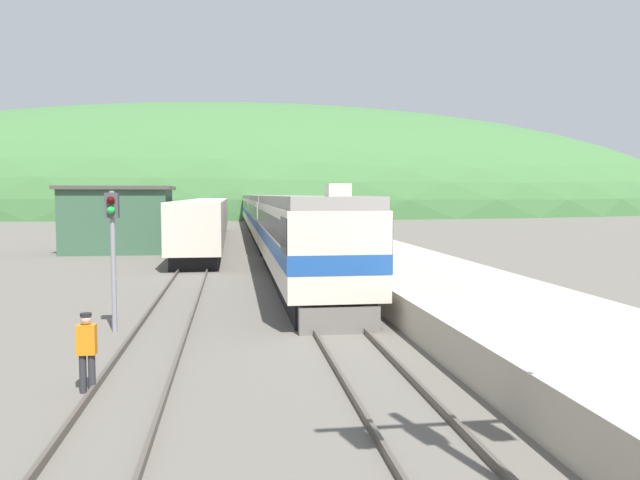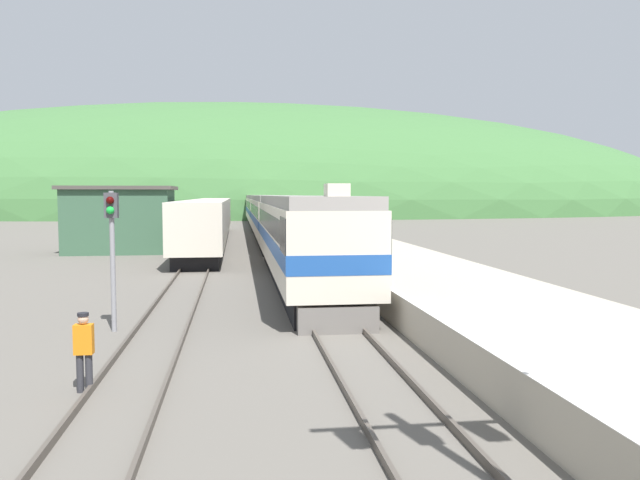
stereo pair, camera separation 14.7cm
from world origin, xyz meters
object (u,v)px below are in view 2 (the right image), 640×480
Objects in this scene: carriage_third at (261,210)px; carriage_second at (272,217)px; carriage_fifth at (252,204)px; track_worker at (84,348)px; carriage_fourth at (255,206)px; express_train_lead_car at (302,236)px; signal_post_siding at (112,231)px; siding_train at (210,221)px.

carriage_second is at bearing -90.00° from carriage_third.
carriage_fifth is 108.42m from track_worker.
carriage_fourth is 84.79m from track_worker.
express_train_lead_car reaches higher than signal_post_siding.
carriage_fourth is at bearing 90.00° from express_train_lead_car.
track_worker is (-5.82, -14.42, -1.22)m from express_train_lead_car.
carriage_fourth is 23.67m from carriage_fifth.
siding_train is at bearing -102.41° from carriage_third.
express_train_lead_car is 70.17m from carriage_fourth.
carriage_fourth reaches higher than track_worker.
carriage_fourth is 46.57m from siding_train.
signal_post_siding is (-1.34, -32.68, 1.05)m from siding_train.
carriage_third is at bearing -90.00° from carriage_fifth.
carriage_third is 0.58× the size of siding_train.
carriage_fourth reaches higher than siding_train.
express_train_lead_car is 0.91× the size of carriage_fourth.
express_train_lead_car is at bearing -90.00° from carriage_fourth.
carriage_third is 47.34m from carriage_fifth.
carriage_fifth reaches higher than siding_train.
track_worker is at bearing -93.08° from carriage_fifth.
carriage_fourth is at bearing 83.86° from siding_train.
siding_train is 24.59× the size of track_worker.
carriage_fifth is at bearing 90.00° from carriage_third.
carriage_third is at bearing 90.00° from carriage_second.
signal_post_siding is 5.96m from track_worker.
siding_train is (-4.98, -46.31, -0.28)m from carriage_fourth.
carriage_second is 23.67m from carriage_third.
express_train_lead_car is 10.87m from signal_post_siding.
signal_post_siding is at bearing 95.06° from track_worker.
express_train_lead_car is 0.53× the size of siding_train.
siding_train is at bearing 168.25° from carriage_second.
siding_train is (-4.98, -22.64, -0.28)m from carriage_third.
express_train_lead_car is at bearing -90.00° from carriage_second.
express_train_lead_car is 24.38m from siding_train.
carriage_third is 23.18m from siding_train.
express_train_lead_car reaches higher than siding_train.
carriage_third is 1.00× the size of carriage_fourth.
signal_post_siding is (-6.32, -102.66, 0.77)m from carriage_fifth.
express_train_lead_car is 22.83m from carriage_second.
express_train_lead_car is 0.91× the size of carriage_third.
track_worker is (0.50, -5.60, -1.98)m from signal_post_siding.
track_worker is at bearing -84.94° from signal_post_siding.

